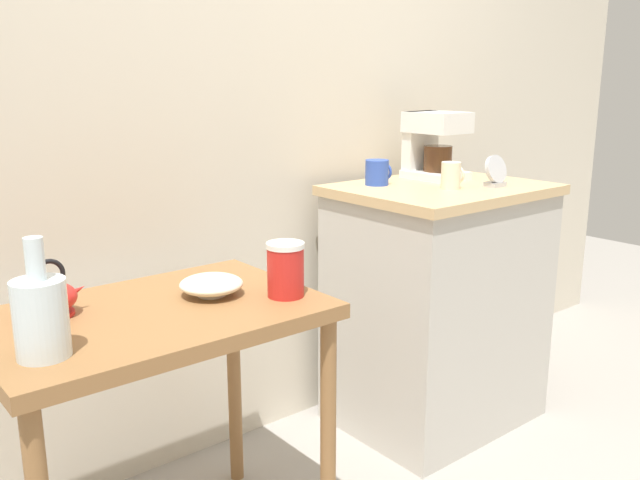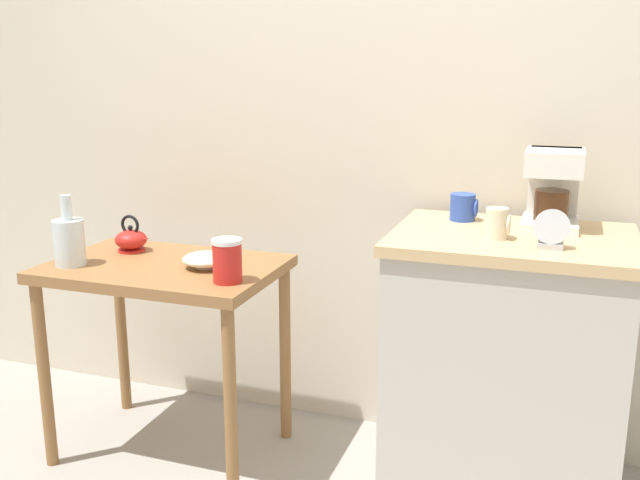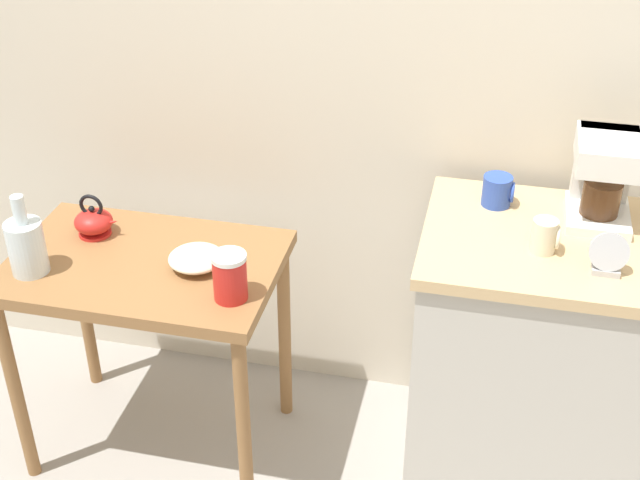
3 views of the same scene
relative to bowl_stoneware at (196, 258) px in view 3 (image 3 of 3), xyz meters
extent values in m
plane|color=gray|center=(0.48, 0.03, -0.79)|extent=(8.00, 8.00, 0.00)
cube|color=beige|center=(0.58, 0.51, 0.61)|extent=(4.40, 0.10, 2.80)
cube|color=olive|center=(-0.17, -0.01, -0.05)|extent=(0.84, 0.56, 0.04)
cylinder|color=olive|center=(-0.55, -0.25, -0.43)|extent=(0.04, 0.04, 0.72)
cylinder|color=olive|center=(0.20, -0.25, -0.43)|extent=(0.04, 0.04, 0.72)
cylinder|color=olive|center=(-0.55, 0.24, -0.43)|extent=(0.04, 0.04, 0.72)
cylinder|color=olive|center=(0.20, 0.24, -0.43)|extent=(0.04, 0.04, 0.72)
cube|color=#BCB7AD|center=(1.05, 0.11, -0.34)|extent=(0.73, 0.56, 0.90)
cube|color=tan|center=(1.05, 0.11, 0.13)|extent=(0.76, 0.59, 0.04)
cylinder|color=beige|center=(0.00, 0.00, -0.03)|extent=(0.08, 0.08, 0.01)
ellipsoid|color=beige|center=(0.00, 0.00, 0.00)|extent=(0.17, 0.17, 0.05)
cylinder|color=red|center=(-0.39, 0.11, -0.03)|extent=(0.10, 0.10, 0.01)
ellipsoid|color=red|center=(-0.39, 0.11, 0.02)|extent=(0.12, 0.12, 0.07)
cone|color=red|center=(-0.33, 0.11, 0.02)|extent=(0.06, 0.03, 0.04)
sphere|color=black|center=(-0.39, 0.11, 0.06)|extent=(0.02, 0.02, 0.02)
torus|color=black|center=(-0.39, 0.11, 0.07)|extent=(0.08, 0.01, 0.08)
cylinder|color=silver|center=(-0.48, -0.13, 0.05)|extent=(0.11, 0.11, 0.17)
cylinder|color=silver|center=(-0.48, -0.13, 0.18)|extent=(0.04, 0.04, 0.09)
cylinder|color=red|center=(0.15, -0.13, 0.04)|extent=(0.10, 0.10, 0.13)
cylinder|color=white|center=(0.15, -0.13, 0.11)|extent=(0.10, 0.10, 0.01)
cube|color=white|center=(1.16, 0.23, 0.17)|extent=(0.18, 0.22, 0.03)
cube|color=white|center=(1.16, 0.32, 0.28)|extent=(0.16, 0.05, 0.26)
cube|color=white|center=(1.16, 0.23, 0.37)|extent=(0.18, 0.22, 0.08)
cylinder|color=#4C2D19|center=(1.16, 0.22, 0.23)|extent=(0.11, 0.11, 0.10)
cylinder|color=#2D4CAD|center=(0.87, 0.26, 0.20)|extent=(0.09, 0.09, 0.09)
torus|color=#2D4CAD|center=(0.91, 0.26, 0.20)|extent=(0.01, 0.06, 0.06)
cylinder|color=beige|center=(1.00, 0.03, 0.20)|extent=(0.07, 0.07, 0.10)
torus|color=beige|center=(1.04, 0.03, 0.20)|extent=(0.01, 0.06, 0.06)
cube|color=#B2B5BA|center=(1.17, -0.04, 0.16)|extent=(0.07, 0.05, 0.02)
cylinder|color=#B2B5BA|center=(1.17, -0.04, 0.22)|extent=(0.10, 0.05, 0.10)
cylinder|color=black|center=(1.17, -0.04, 0.22)|extent=(0.09, 0.03, 0.09)
camera|label=1|loc=(-0.86, -1.52, 0.54)|focal=37.62mm
camera|label=2|loc=(1.20, -2.18, 0.68)|focal=39.99mm
camera|label=3|loc=(0.86, -2.08, 1.45)|focal=49.11mm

